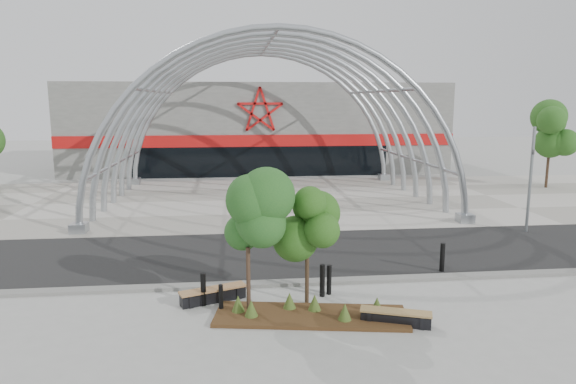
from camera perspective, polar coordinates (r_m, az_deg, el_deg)
The scene contains 18 objects.
ground at distance 18.96m, azimuth 1.31°, elevation -9.91°, with size 140.00×140.00×0.00m, color #969792.
road at distance 22.26m, azimuth 0.14°, elevation -6.80°, with size 140.00×7.00×0.02m, color black.
forecourt at distance 33.87m, azimuth -2.09°, elevation -0.87°, with size 60.00×17.00×0.04m, color gray.
kerb at distance 18.71m, azimuth 1.42°, elevation -10.00°, with size 60.00×0.50×0.12m, color slate.
arena_building at distance 51.22m, azimuth -3.56°, elevation 7.35°, with size 34.00×15.24×8.00m.
vault_canopy at distance 33.87m, azimuth -2.09°, elevation -0.88°, with size 20.80×15.80×20.36m.
planting_bed at distance 16.02m, azimuth 2.27°, elevation -13.25°, with size 6.02×2.70×0.61m.
signal_pole at distance 27.91m, azimuth 25.34°, elevation 1.43°, with size 0.15×0.74×5.24m.
street_tree_0 at distance 15.55m, azimuth -4.52°, elevation -3.17°, with size 1.79×1.79×4.08m.
street_tree_1 at distance 16.22m, azimuth 2.17°, elevation -3.23°, with size 1.62×1.62×3.83m.
bench_0 at distance 17.29m, azimuth -8.32°, elevation -11.26°, with size 2.23×1.26×0.46m.
bench_1 at distance 15.83m, azimuth 11.87°, elevation -13.52°, with size 2.10×1.13×0.43m.
bollard_0 at distance 16.93m, azimuth -9.39°, elevation -10.63°, with size 0.17×0.17×1.07m, color black.
bollard_1 at distance 16.41m, azimuth -7.46°, elevation -11.63°, with size 0.14×0.14×0.88m, color black.
bollard_2 at distance 17.47m, azimuth 3.83°, elevation -9.78°, with size 0.18×0.18×1.11m, color black.
bollard_3 at distance 17.68m, azimuth 4.59°, elevation -9.69°, with size 0.16×0.16×1.02m, color black.
bollard_4 at distance 20.68m, azimuth 16.77°, elevation -6.98°, with size 0.18×0.18×1.13m, color black.
bg_tree_1 at distance 42.67m, azimuth 27.17°, elevation 6.03°, with size 2.70×2.70×5.91m.
Camera 1 is at (-2.33, -17.66, 6.52)m, focal length 32.00 mm.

